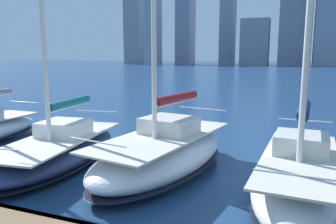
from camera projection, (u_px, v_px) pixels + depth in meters
city_skyline at (284, 18)px, 149.76m from camera, size 168.62×24.59×53.82m
sailboat_navy at (299, 174)px, 9.11m from camera, size 2.72×6.68×11.23m
sailboat_maroon at (163, 152)px, 11.24m from camera, size 4.02×7.40×10.68m
sailboat_teal at (59, 148)px, 12.19m from camera, size 3.61×7.34×10.87m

